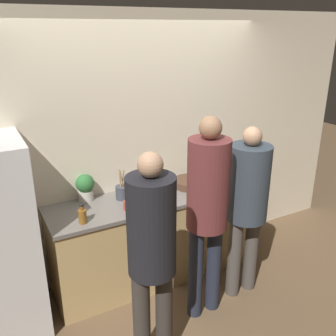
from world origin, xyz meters
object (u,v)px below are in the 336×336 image
bottle_red (162,195)px  bottle_amber (82,216)px  person_left (152,247)px  fruit_bowl (190,183)px  person_right (247,198)px  cup_red (127,205)px  bottle_green (242,179)px  potted_plant (85,187)px  utensil_crock (122,192)px  person_center (207,203)px

bottle_red → bottle_amber: size_ratio=1.43×
person_left → fruit_bowl: (0.93, 1.00, -0.08)m
person_right → cup_red: size_ratio=20.17×
person_left → bottle_green: bearing=28.1°
bottle_green → potted_plant: size_ratio=0.80×
fruit_bowl → bottle_red: bearing=-151.7°
utensil_crock → potted_plant: bearing=157.1°
fruit_bowl → person_left: bearing=-133.1°
person_center → bottle_red: size_ratio=7.34×
bottle_green → person_left: bearing=-151.9°
bottle_red → cup_red: (-0.31, 0.07, -0.06)m
potted_plant → cup_red: bearing=-54.0°
utensil_crock → bottle_amber: size_ratio=1.70×
potted_plant → bottle_green: bearing=-16.4°
bottle_red → utensil_crock: bearing=131.1°
person_center → bottle_red: bearing=109.5°
bottle_red → person_left: bearing=-122.2°
bottle_red → potted_plant: size_ratio=0.95×
cup_red → bottle_red: bearing=-12.6°
cup_red → person_right: bearing=-27.1°
cup_red → person_center: bearing=-48.7°
utensil_crock → bottle_green: utensil_crock is taller
bottle_green → cup_red: 1.24m
cup_red → bottle_green: bearing=-3.4°
bottle_red → cup_red: 0.33m
person_left → utensil_crock: person_left is taller
fruit_bowl → bottle_red: (-0.46, -0.25, 0.06)m
fruit_bowl → bottle_green: (0.46, -0.25, 0.04)m
person_center → utensil_crock: (-0.44, 0.79, -0.11)m
person_right → potted_plant: (-1.23, 0.86, 0.04)m
person_center → bottle_red: (-0.17, 0.48, -0.09)m
person_left → potted_plant: 1.19m
person_left → bottle_red: bearing=57.8°
utensil_crock → potted_plant: size_ratio=1.13×
bottle_amber → potted_plant: size_ratio=0.67×
utensil_crock → bottle_red: bearing=-48.9°
person_left → fruit_bowl: bearing=46.9°
bottle_red → person_center: bearing=-70.5°
person_center → person_right: 0.49m
fruit_bowl → bottle_amber: bottle_amber is taller
potted_plant → person_right: bearing=-35.0°
person_left → cup_red: 0.84m
bottle_green → utensil_crock: bearing=165.5°
person_left → potted_plant: size_ratio=6.60×
potted_plant → bottle_red: bearing=-37.0°
bottle_red → potted_plant: (-0.58, 0.44, 0.04)m
person_left → fruit_bowl: size_ratio=4.88×
fruit_bowl → utensil_crock: utensil_crock is taller
utensil_crock → person_center: bearing=-61.0°
utensil_crock → cup_red: utensil_crock is taller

